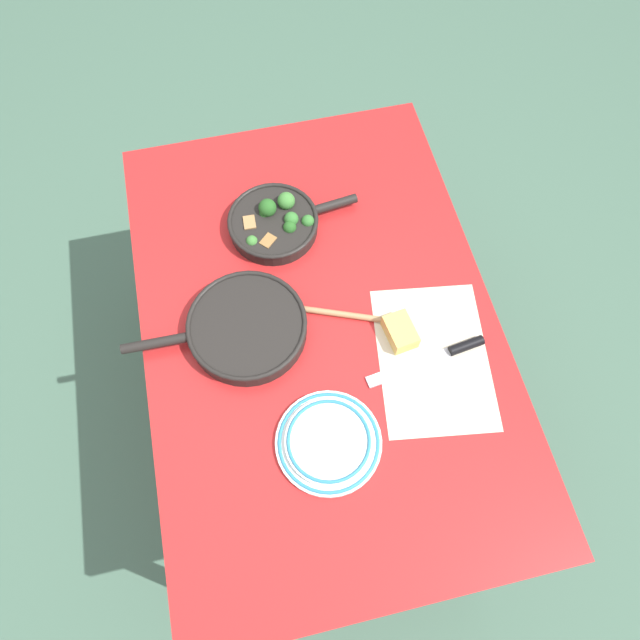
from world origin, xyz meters
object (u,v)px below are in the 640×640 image
Objects in this scene: grater_knife at (442,355)px; dinner_plate_stack at (329,442)px; wooden_spoon at (308,309)px; cheese_block at (400,332)px; skillet_eggs at (246,327)px; skillet_broccoli at (275,222)px.

grater_knife is 0.34m from dinner_plate_stack.
grater_knife is (0.19, 0.28, 0.00)m from wooden_spoon.
grater_knife is 3.08× the size of cheese_block.
skillet_eggs is at bearing -156.99° from dinner_plate_stack.
skillet_broccoli is 1.18× the size of grater_knife.
skillet_broccoli is 1.48× the size of dinner_plate_stack.
cheese_block is at bearing -48.97° from grater_knife.
wooden_spoon is at bearing -90.10° from skillet_broccoli.
cheese_block is at bearing 171.85° from wooden_spoon.
grater_knife is 1.26× the size of dinner_plate_stack.
dinner_plate_stack is (0.21, -0.22, -0.01)m from cheese_block.
grater_knife is at bearing 168.15° from wooden_spoon.
skillet_eggs is 0.33m from dinner_plate_stack.
skillet_broccoli is 0.26m from wooden_spoon.
grater_knife is at bearing -61.77° from skillet_broccoli.
grater_knife reaches higher than wooden_spoon.
cheese_block is (0.09, 0.35, -0.00)m from skillet_eggs.
skillet_eggs is (0.28, -0.12, -0.00)m from skillet_broccoli.
wooden_spoon is 3.59× the size of cheese_block.
skillet_broccoli is at bearing -112.91° from skillet_eggs.
wooden_spoon is 0.23m from cheese_block.
wooden_spoon is 0.33m from dinner_plate_stack.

